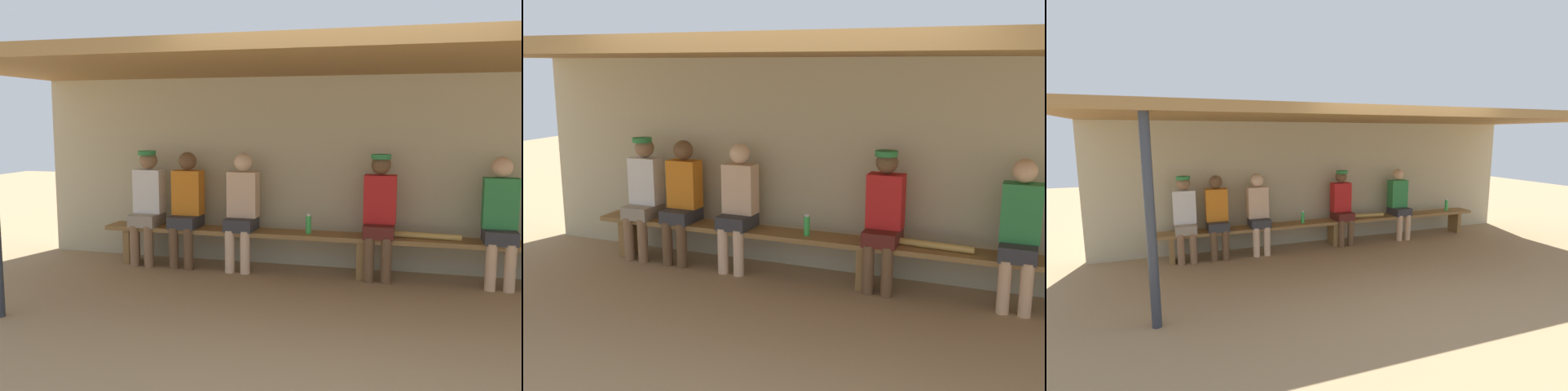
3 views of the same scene
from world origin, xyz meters
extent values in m
plane|color=#9E7F59|center=(0.00, 0.00, 0.00)|extent=(24.00, 24.00, 0.00)
cube|color=#B7AD8C|center=(0.00, 2.00, 1.10)|extent=(8.00, 0.20, 2.20)
cube|color=olive|center=(0.00, 0.70, 2.26)|extent=(8.00, 2.80, 0.12)
cube|color=olive|center=(0.00, 1.55, 0.43)|extent=(6.00, 0.36, 0.05)
cube|color=olive|center=(-2.75, 1.55, 0.21)|extent=(0.08, 0.29, 0.41)
cube|color=olive|center=(0.00, 1.55, 0.21)|extent=(0.08, 0.29, 0.41)
cube|color=#333338|center=(1.39, 1.53, 0.53)|extent=(0.32, 0.40, 0.14)
cylinder|color=#DBAD84|center=(1.30, 1.37, 0.24)|extent=(0.11, 0.11, 0.48)
cylinder|color=#DBAD84|center=(1.48, 1.37, 0.24)|extent=(0.11, 0.11, 0.48)
cube|color=#2D8442|center=(1.39, 1.61, 0.86)|extent=(0.34, 0.20, 0.52)
sphere|color=#DBAD84|center=(1.39, 1.61, 1.23)|extent=(0.21, 0.21, 0.21)
cube|color=#333338|center=(-2.03, 1.53, 0.53)|extent=(0.32, 0.40, 0.14)
cylinder|color=brown|center=(-2.12, 1.37, 0.24)|extent=(0.11, 0.11, 0.48)
cylinder|color=brown|center=(-1.94, 1.37, 0.24)|extent=(0.11, 0.11, 0.48)
cube|color=orange|center=(-2.03, 1.61, 0.86)|extent=(0.34, 0.20, 0.52)
sphere|color=brown|center=(-2.03, 1.61, 1.23)|extent=(0.21, 0.21, 0.21)
cube|color=#333338|center=(-1.36, 1.53, 0.53)|extent=(0.32, 0.40, 0.14)
cylinder|color=beige|center=(-1.45, 1.37, 0.24)|extent=(0.11, 0.11, 0.48)
cylinder|color=beige|center=(-1.27, 1.37, 0.24)|extent=(0.11, 0.11, 0.48)
cube|color=beige|center=(-1.36, 1.61, 0.86)|extent=(0.34, 0.20, 0.52)
sphere|color=beige|center=(-1.36, 1.61, 1.23)|extent=(0.21, 0.21, 0.21)
cube|color=#591E19|center=(0.18, 1.53, 0.53)|extent=(0.32, 0.40, 0.14)
cylinder|color=brown|center=(0.09, 1.37, 0.24)|extent=(0.11, 0.11, 0.48)
cylinder|color=brown|center=(0.27, 1.37, 0.24)|extent=(0.11, 0.11, 0.48)
cube|color=red|center=(0.18, 1.61, 0.86)|extent=(0.34, 0.20, 0.52)
sphere|color=brown|center=(0.18, 1.61, 1.23)|extent=(0.21, 0.21, 0.21)
cylinder|color=#2D8442|center=(0.18, 1.57, 1.32)|extent=(0.21, 0.21, 0.05)
cube|color=gray|center=(-2.53, 1.53, 0.53)|extent=(0.32, 0.40, 0.14)
cylinder|color=#8C6647|center=(-2.62, 1.37, 0.24)|extent=(0.11, 0.11, 0.48)
cylinder|color=#8C6647|center=(-2.44, 1.37, 0.24)|extent=(0.11, 0.11, 0.48)
cube|color=white|center=(-2.53, 1.61, 0.86)|extent=(0.34, 0.20, 0.52)
sphere|color=#8C6647|center=(-2.53, 1.61, 1.23)|extent=(0.21, 0.21, 0.21)
cylinder|color=#2D8442|center=(-2.53, 1.57, 1.32)|extent=(0.21, 0.21, 0.05)
cylinder|color=green|center=(-0.58, 1.53, 0.56)|extent=(0.06, 0.06, 0.19)
cylinder|color=white|center=(-0.58, 1.53, 0.67)|extent=(0.04, 0.04, 0.02)
cylinder|color=tan|center=(0.63, 1.55, 0.49)|extent=(0.80, 0.13, 0.07)
camera|label=1|loc=(0.52, -4.70, 1.71)|focal=39.97mm
camera|label=2|loc=(1.47, -4.02, 2.13)|focal=42.39mm
camera|label=3|loc=(-2.78, -4.56, 1.97)|focal=26.21mm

